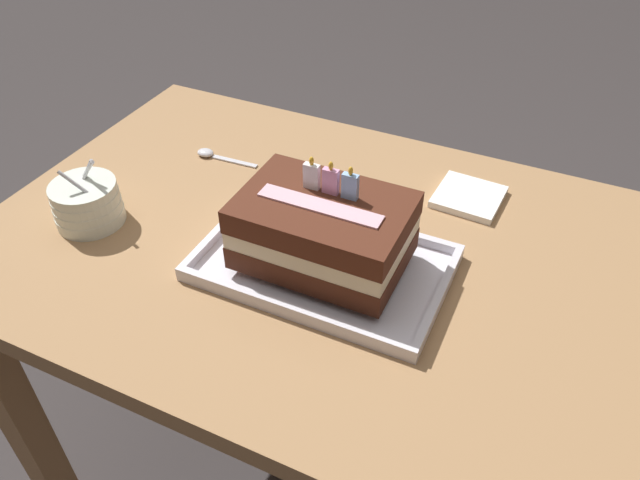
{
  "coord_description": "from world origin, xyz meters",
  "views": [
    {
      "loc": [
        0.33,
        -0.69,
        1.35
      ],
      "look_at": [
        0.02,
        -0.03,
        0.73
      ],
      "focal_mm": 34.41,
      "sensor_mm": 36.0,
      "label": 1
    }
  ],
  "objects_px": {
    "birthday_cake": "(323,230)",
    "serving_spoon_near_tray": "(211,154)",
    "bowl_stack": "(87,203)",
    "napkin_pile": "(469,197)",
    "foil_tray": "(323,265)"
  },
  "relations": [
    {
      "from": "serving_spoon_near_tray",
      "to": "birthday_cake",
      "type": "bearing_deg",
      "value": -30.88
    },
    {
      "from": "birthday_cake",
      "to": "serving_spoon_near_tray",
      "type": "xyz_separation_m",
      "value": [
        -0.33,
        0.2,
        -0.07
      ]
    },
    {
      "from": "birthday_cake",
      "to": "napkin_pile",
      "type": "bearing_deg",
      "value": 59.94
    },
    {
      "from": "bowl_stack",
      "to": "serving_spoon_near_tray",
      "type": "distance_m",
      "value": 0.27
    },
    {
      "from": "bowl_stack",
      "to": "birthday_cake",
      "type": "bearing_deg",
      "value": 8.11
    },
    {
      "from": "foil_tray",
      "to": "birthday_cake",
      "type": "bearing_deg",
      "value": 90.0
    },
    {
      "from": "birthday_cake",
      "to": "napkin_pile",
      "type": "relative_size",
      "value": 2.08
    },
    {
      "from": "birthday_cake",
      "to": "serving_spoon_near_tray",
      "type": "distance_m",
      "value": 0.39
    },
    {
      "from": "foil_tray",
      "to": "bowl_stack",
      "type": "distance_m",
      "value": 0.41
    },
    {
      "from": "birthday_cake",
      "to": "foil_tray",
      "type": "bearing_deg",
      "value": -90.0
    },
    {
      "from": "bowl_stack",
      "to": "serving_spoon_near_tray",
      "type": "bearing_deg",
      "value": 73.92
    },
    {
      "from": "serving_spoon_near_tray",
      "to": "foil_tray",
      "type": "bearing_deg",
      "value": -30.89
    },
    {
      "from": "serving_spoon_near_tray",
      "to": "napkin_pile",
      "type": "distance_m",
      "value": 0.5
    },
    {
      "from": "foil_tray",
      "to": "napkin_pile",
      "type": "relative_size",
      "value": 3.22
    },
    {
      "from": "serving_spoon_near_tray",
      "to": "napkin_pile",
      "type": "bearing_deg",
      "value": 8.54
    }
  ]
}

